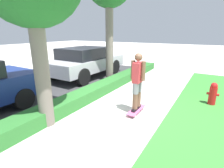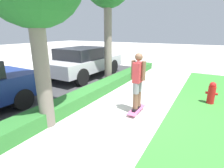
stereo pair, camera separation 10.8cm
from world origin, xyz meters
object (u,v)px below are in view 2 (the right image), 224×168
skateboard (137,110)px  fire_hydrant (212,93)px  parked_car_middle (84,61)px  skater_person (138,81)px

skateboard → fire_hydrant: size_ratio=1.21×
fire_hydrant → parked_car_middle: bearing=82.2°
skater_person → parked_car_middle: skater_person is taller
skater_person → fire_hydrant: size_ratio=2.22×
parked_car_middle → fire_hydrant: bearing=-97.0°
skateboard → parked_car_middle: bearing=57.0°
skater_person → fire_hydrant: bearing=-45.6°
skateboard → parked_car_middle: size_ratio=0.20×
skateboard → skater_person: bearing=-99.5°
skateboard → skater_person: size_ratio=0.54×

